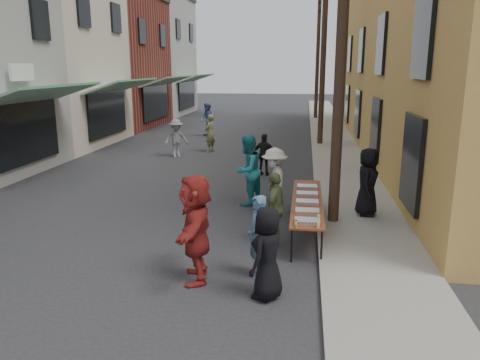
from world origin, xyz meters
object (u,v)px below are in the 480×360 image
(utility_pole_near, at_px, (342,33))
(serving_table, at_px, (307,202))
(guest_front_a, at_px, (267,253))
(guest_front_c, at_px, (247,170))
(utility_pole_far, at_px, (318,56))
(utility_pole_mid, at_px, (323,51))
(server, at_px, (367,182))
(catering_tray_sausage, at_px, (307,221))

(utility_pole_near, xyz_separation_m, serving_table, (-0.65, -0.59, -3.79))
(guest_front_a, distance_m, guest_front_c, 5.47)
(utility_pole_far, bearing_deg, guest_front_a, -92.66)
(utility_pole_mid, height_order, server, utility_pole_mid)
(serving_table, relative_size, server, 2.33)
(utility_pole_far, bearing_deg, utility_pole_near, -90.00)
(catering_tray_sausage, bearing_deg, utility_pole_near, 73.82)
(serving_table, xyz_separation_m, guest_front_c, (-1.65, 1.99, 0.27))
(utility_pole_mid, distance_m, catering_tray_sausage, 14.73)
(utility_pole_near, relative_size, guest_front_a, 5.73)
(utility_pole_mid, bearing_deg, guest_front_c, -102.23)
(catering_tray_sausage, bearing_deg, server, 62.02)
(utility_pole_near, distance_m, catering_tray_sausage, 4.38)
(utility_pole_far, xyz_separation_m, server, (0.85, -23.42, -3.54))
(serving_table, height_order, server, server)
(catering_tray_sausage, distance_m, guest_front_c, 4.00)
(utility_pole_near, relative_size, serving_table, 2.25)
(serving_table, xyz_separation_m, catering_tray_sausage, (-0.00, -1.65, 0.08))
(utility_pole_mid, distance_m, utility_pole_far, 12.00)
(guest_front_a, height_order, guest_front_c, guest_front_c)
(utility_pole_near, distance_m, server, 3.69)
(utility_pole_far, distance_m, guest_front_a, 28.25)
(catering_tray_sausage, relative_size, guest_front_a, 0.32)
(utility_pole_near, distance_m, serving_table, 3.89)
(utility_pole_far, xyz_separation_m, catering_tray_sausage, (-0.65, -26.24, -3.71))
(utility_pole_mid, relative_size, server, 5.24)
(catering_tray_sausage, xyz_separation_m, guest_front_c, (-1.65, 3.64, 0.19))
(utility_pole_mid, relative_size, guest_front_a, 5.73)
(utility_pole_far, relative_size, serving_table, 2.25)
(guest_front_a, bearing_deg, catering_tray_sausage, -176.63)
(utility_pole_near, distance_m, guest_front_a, 5.59)
(guest_front_c, distance_m, server, 3.25)
(guest_front_c, xyz_separation_m, server, (3.14, -0.82, -0.02))
(utility_pole_far, bearing_deg, utility_pole_mid, -90.00)
(utility_pole_mid, bearing_deg, utility_pole_far, 90.00)
(guest_front_c, height_order, server, guest_front_c)
(utility_pole_near, height_order, server, utility_pole_near)
(server, bearing_deg, utility_pole_near, 137.18)
(utility_pole_near, height_order, utility_pole_far, same)
(guest_front_c, bearing_deg, guest_front_a, 34.83)
(utility_pole_mid, bearing_deg, serving_table, -92.95)
(guest_front_c, relative_size, server, 1.14)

